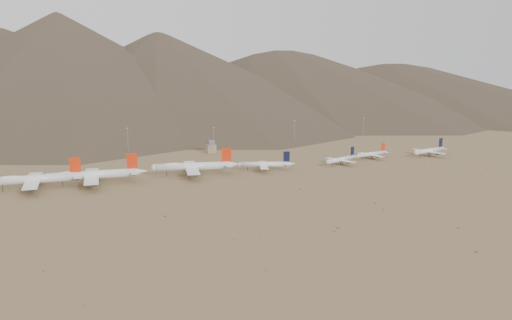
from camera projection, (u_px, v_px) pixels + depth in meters
name	position (u px, v px, depth m)	size (l,w,h in m)	color
ground	(220.00, 182.00, 354.25)	(3000.00, 3000.00, 0.00)	#9F8052
mountain_ridge	(99.00, 36.00, 1147.15)	(4400.00, 1000.00, 300.00)	brown
widebody_west	(35.00, 179.00, 333.06)	(67.68, 52.01, 20.09)	white
widebody_centre	(94.00, 175.00, 345.85)	(69.38, 53.54, 20.61)	white
widebody_east	(193.00, 166.00, 375.91)	(66.66, 52.13, 19.98)	white
narrowbody_a	(266.00, 164.00, 393.80)	(43.85, 32.74, 15.09)	white
narrowbody_b	(342.00, 159.00, 418.27)	(38.76, 29.04, 13.45)	white
narrowbody_c	(372.00, 154.00, 444.87)	(38.45, 28.18, 12.84)	white
narrowbody_d	(430.00, 151.00, 458.06)	(44.93, 33.12, 15.11)	white
control_tower	(211.00, 147.00, 473.69)	(8.00, 8.00, 12.00)	gray
mast_west	(128.00, 140.00, 458.53)	(2.00, 0.60, 25.70)	gray
mast_centre	(214.00, 139.00, 463.53)	(2.00, 0.60, 25.70)	gray
mast_east	(294.00, 131.00, 522.79)	(2.00, 0.60, 25.70)	gray
mast_far_east	(363.00, 128.00, 549.75)	(2.00, 0.60, 25.70)	gray
desert_scrub	(317.00, 212.00, 279.88)	(415.54, 169.82, 0.88)	olive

